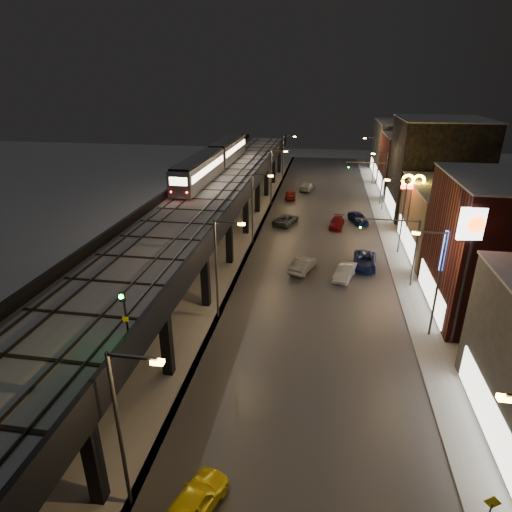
{
  "coord_description": "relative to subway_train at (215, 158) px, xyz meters",
  "views": [
    {
      "loc": [
        7.82,
        -18.62,
        19.58
      ],
      "look_at": [
        2.25,
        15.59,
        5.0
      ],
      "focal_mm": 30.0,
      "sensor_mm": 36.0,
      "label": 1
    }
  ],
  "objects": [
    {
      "name": "car_onc_silver",
      "position": [
        19.0,
        -21.19,
        -7.57
      ],
      "size": [
        2.73,
        4.68,
        1.46
      ],
      "primitive_type": "imported",
      "rotation": [
        0.0,
        0.0,
        -0.29
      ],
      "color": "#BABAC5",
      "rests_on": "ground"
    },
    {
      "name": "ground",
      "position": [
        8.5,
        -43.97,
        -8.3
      ],
      "size": [
        220.0,
        220.0,
        0.0
      ],
      "primitive_type": "plane",
      "color": "silver"
    },
    {
      "name": "car_taxi",
      "position": [
        11.08,
        -49.03,
        -7.55
      ],
      "size": [
        3.03,
        4.73,
        1.5
      ],
      "primitive_type": "imported",
      "rotation": [
        0.0,
        0.0,
        2.83
      ],
      "color": "yellow",
      "rests_on": "ground"
    },
    {
      "name": "under_viaduct_pavement",
      "position": [
        2.5,
        -8.97,
        -8.27
      ],
      "size": [
        11.0,
        120.0,
        0.06
      ],
      "primitive_type": "cube",
      "color": "#9FA1A8",
      "rests_on": "ground"
    },
    {
      "name": "traffic_light_rig_a",
      "position": [
        24.34,
        -21.97,
        -3.8
      ],
      "size": [
        6.1,
        0.34,
        7.0
      ],
      "color": "#38383A",
      "rests_on": "ground"
    },
    {
      "name": "streetlight_left_4",
      "position": [
        8.07,
        23.03,
        -3.06
      ],
      "size": [
        2.57,
        0.28,
        9.0
      ],
      "color": "#38383A",
      "rests_on": "ground"
    },
    {
      "name": "sign_citgo",
      "position": [
        27.0,
        -31.94,
        0.3
      ],
      "size": [
        2.36,
        0.39,
        11.2
      ],
      "color": "#38383A",
      "rests_on": "ground"
    },
    {
      "name": "sign_mcdonalds",
      "position": [
        26.5,
        -11.11,
        -0.97
      ],
      "size": [
        2.72,
        0.4,
        9.16
      ],
      "color": "#38383A",
      "rests_on": "ground"
    },
    {
      "name": "streetlight_right_2",
      "position": [
        25.23,
        -12.97,
        -3.06
      ],
      "size": [
        2.56,
        0.28,
        9.0
      ],
      "color": "#38383A",
      "rests_on": "ground"
    },
    {
      "name": "streetlight_left_2",
      "position": [
        8.07,
        -12.97,
        -3.06
      ],
      "size": [
        2.57,
        0.28,
        9.0
      ],
      "color": "#38383A",
      "rests_on": "ground"
    },
    {
      "name": "building_c",
      "position": [
        32.49,
        -11.97,
        -4.22
      ],
      "size": [
        12.2,
        15.2,
        8.16
      ],
      "color": "brown",
      "rests_on": "ground"
    },
    {
      "name": "car_near_white",
      "position": [
        14.56,
        -20.13,
        -7.54
      ],
      "size": [
        2.95,
        4.85,
        1.51
      ],
      "primitive_type": "imported",
      "rotation": [
        0.0,
        0.0,
        2.82
      ],
      "color": "gray",
      "rests_on": "ground"
    },
    {
      "name": "car_mid_silver",
      "position": [
        11.18,
        -4.35,
        -7.6
      ],
      "size": [
        3.84,
        5.5,
        1.39
      ],
      "primitive_type": "imported",
      "rotation": [
        0.0,
        0.0,
        2.8
      ],
      "color": "#3F4349",
      "rests_on": "ground"
    },
    {
      "name": "viaduct_parapet_far",
      "position": [
        -1.85,
        -11.97,
        -1.45
      ],
      "size": [
        0.3,
        100.0,
        1.1
      ],
      "primitive_type": "cube",
      "color": "black",
      "rests_on": "elevated_viaduct"
    },
    {
      "name": "building_f",
      "position": [
        32.49,
        32.03,
        -2.72
      ],
      "size": [
        12.2,
        16.2,
        11.16
      ],
      "color": "#494949",
      "rests_on": "ground"
    },
    {
      "name": "subway_train",
      "position": [
        0.0,
        0.0,
        0.0
      ],
      "size": [
        2.83,
        34.12,
        3.37
      ],
      "color": "gray",
      "rests_on": "viaduct_trackbed"
    },
    {
      "name": "road_surface",
      "position": [
        16.0,
        -8.97,
        -8.27
      ],
      "size": [
        17.0,
        120.0,
        0.06
      ],
      "primitive_type": "cube",
      "color": "#46474D",
      "rests_on": "ground"
    },
    {
      "name": "streetlight_right_4",
      "position": [
        25.23,
        23.03,
        -3.06
      ],
      "size": [
        2.56,
        0.28,
        9.0
      ],
      "color": "#38383A",
      "rests_on": "ground"
    },
    {
      "name": "ped_crossing_sign",
      "position": [
        24.5,
        -47.97,
        -6.64
      ],
      "size": [
        0.78,
        0.08,
        2.69
      ],
      "color": "#38383A",
      "rests_on": "ground"
    },
    {
      "name": "traffic_light_rig_b",
      "position": [
        24.34,
        8.03,
        -3.8
      ],
      "size": [
        6.1,
        0.34,
        7.0
      ],
      "color": "#38383A",
      "rests_on": "ground"
    },
    {
      "name": "car_onc_dark",
      "position": [
        21.21,
        -17.93,
        -7.56
      ],
      "size": [
        2.92,
        5.48,
        1.46
      ],
      "primitive_type": "imported",
      "rotation": [
        0.0,
        0.0,
        -0.1
      ],
      "color": "#101B4E",
      "rests_on": "ground"
    },
    {
      "name": "streetlight_left_0",
      "position": [
        8.07,
        -48.97,
        -3.06
      ],
      "size": [
        2.57,
        0.28,
        9.0
      ],
      "color": "#38383A",
      "rests_on": "ground"
    },
    {
      "name": "building_d",
      "position": [
        32.49,
        4.03,
        -1.22
      ],
      "size": [
        12.2,
        13.2,
        14.16
      ],
      "color": "black",
      "rests_on": "ground"
    },
    {
      "name": "streetlight_left_3",
      "position": [
        8.07,
        5.03,
        -3.06
      ],
      "size": [
        2.57,
        0.28,
        9.0
      ],
      "color": "#38383A",
      "rests_on": "ground"
    },
    {
      "name": "sign_carwash",
      "position": [
        27.0,
        -27.98,
        -2.67
      ],
      "size": [
        1.54,
        0.35,
        8.01
      ],
      "color": "#38383A",
      "rests_on": "ground"
    },
    {
      "name": "car_mid_dark",
      "position": [
        13.17,
        15.98,
        -7.57
      ],
      "size": [
        3.01,
        5.28,
        1.44
      ],
      "primitive_type": "imported",
      "rotation": [
        0.0,
        0.0,
        2.93
      ],
      "color": "#9B9B9B",
      "rests_on": "ground"
    },
    {
      "name": "building_e",
      "position": [
        32.49,
        18.03,
        -3.22
      ],
      "size": [
        12.2,
        12.2,
        10.16
      ],
      "color": "#54231A",
      "rests_on": "ground"
    },
    {
      "name": "rail_signal",
      "position": [
        6.4,
        -44.48,
        0.26
      ],
      "size": [
        0.32,
        0.41,
        2.74
      ],
      "color": "black",
      "rests_on": "viaduct_trackbed"
    },
    {
      "name": "streetlight_right_1",
      "position": [
        25.23,
        -30.97,
        -3.06
      ],
      "size": [
        2.56,
        0.28,
        9.0
      ],
      "color": "#38383A",
      "rests_on": "ground"
    },
    {
      "name": "sidewalk_right",
      "position": [
        26.0,
        -8.97,
        -8.23
      ],
      "size": [
        4.0,
        120.0,
        0.14
      ],
      "primitive_type": "cube",
      "color": "#9FA1A8",
      "rests_on": "ground"
    },
    {
      "name": "car_onc_red",
      "position": [
        21.39,
        -2.21,
        -7.52
      ],
      "size": [
        3.2,
        4.87,
        1.54
      ],
      "primitive_type": "imported",
      "rotation": [
        0.0,
        0.0,
        0.33
      ],
      "color": "#10174A",
      "rests_on": "ground"
    },
    {
      "name": "viaduct_trackbed",
      "position": [
        2.49,
        -12.0,
        -1.91
      ],
      "size": [
        8.4,
        100.0,
        0.32
      ],
      "color": "#B2B7C1",
      "rests_on": "elevated_viaduct"
    },
    {
      "name": "car_onc_white",
      "position": [
        18.36,
        -4.65,
        -7.64
      ],
      "size": [
        2.41,
        4.72,
        1.31
      ],
      "primitive_type": "imported",
      "rotation": [
        0.0,
        0.0,
        -0.13
      ],
      "color": "maroon",
      "rests_on": "ground"
    },
    {
      "name": "car_far_white",
      "position": [
        10.61,
        9.43,
        -7.54
      ],
      "size": [
        2.04,
        4.53,
        1.51
      ],
      "primitive_type": "imported",
      "rotation": [
        0.0,
        0.0,
        3.2
      ],
      "color": "maroon",
      "rests_on": "ground"
    },
    {
      "name": "streetlight_right_3",
      "position": [
        25.23,
        5.03,
        -3.06
      ],
      "size": [
        2.56,
        0.28,
        9.0
      ],
      "color": "#38383A",
      "rests_on": "ground"
    },
    {
      "name": "viaduct_parapet_streetside",
      "position": [
        6.85,
        -11.97,
        -1.45
      ],
      "size": [
        0.3,
        100.0,
        1.1
      ],
      "primitive_type": "cube",
      "color": "black",
      "rests_on": "elevated_viaduct"
    },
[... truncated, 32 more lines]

